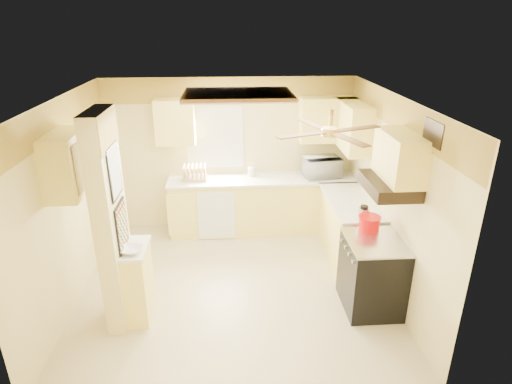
{
  "coord_description": "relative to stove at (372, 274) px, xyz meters",
  "views": [
    {
      "loc": [
        -0.04,
        -4.88,
        3.36
      ],
      "look_at": [
        0.32,
        0.35,
        1.21
      ],
      "focal_mm": 30.0,
      "sensor_mm": 36.0,
      "label": 1
    }
  ],
  "objects": [
    {
      "name": "floor",
      "position": [
        -1.67,
        0.55,
        -0.46
      ],
      "size": [
        4.0,
        4.0,
        0.0
      ],
      "primitive_type": "plane",
      "color": "#CAB78C",
      "rests_on": "ground"
    },
    {
      "name": "ceiling",
      "position": [
        -1.67,
        0.55,
        2.04
      ],
      "size": [
        4.0,
        4.0,
        0.0
      ],
      "primitive_type": "plane",
      "rotation": [
        3.14,
        0.0,
        0.0
      ],
      "color": "white",
      "rests_on": "wall_back"
    },
    {
      "name": "wall_back",
      "position": [
        -1.67,
        2.45,
        0.79
      ],
      "size": [
        4.0,
        0.0,
        4.0
      ],
      "primitive_type": "plane",
      "rotation": [
        1.57,
        0.0,
        0.0
      ],
      "color": "beige",
      "rests_on": "floor"
    },
    {
      "name": "wall_front",
      "position": [
        -1.67,
        -1.35,
        0.79
      ],
      "size": [
        4.0,
        0.0,
        4.0
      ],
      "primitive_type": "plane",
      "rotation": [
        -1.57,
        0.0,
        0.0
      ],
      "color": "beige",
      "rests_on": "floor"
    },
    {
      "name": "wall_left",
      "position": [
        -3.67,
        0.55,
        0.79
      ],
      "size": [
        0.0,
        3.8,
        3.8
      ],
      "primitive_type": "plane",
      "rotation": [
        1.57,
        0.0,
        1.57
      ],
      "color": "beige",
      "rests_on": "floor"
    },
    {
      "name": "wall_right",
      "position": [
        0.33,
        0.55,
        0.79
      ],
      "size": [
        0.0,
        3.8,
        3.8
      ],
      "primitive_type": "plane",
      "rotation": [
        1.57,
        0.0,
        -1.57
      ],
      "color": "beige",
      "rests_on": "floor"
    },
    {
      "name": "wallpaper_border",
      "position": [
        -1.67,
        2.43,
        1.84
      ],
      "size": [
        4.0,
        0.02,
        0.4
      ],
      "primitive_type": "cube",
      "color": "yellow",
      "rests_on": "wall_back"
    },
    {
      "name": "partition_column",
      "position": [
        -3.02,
        0.0,
        0.79
      ],
      "size": [
        0.2,
        0.7,
        2.5
      ],
      "primitive_type": "cube",
      "color": "beige",
      "rests_on": "floor"
    },
    {
      "name": "partition_ledge",
      "position": [
        -2.8,
        0.0,
        -0.01
      ],
      "size": [
        0.25,
        0.55,
        0.9
      ],
      "primitive_type": "cube",
      "color": "#FFEA7A",
      "rests_on": "floor"
    },
    {
      "name": "ledge_top",
      "position": [
        -2.8,
        0.0,
        0.46
      ],
      "size": [
        0.28,
        0.58,
        0.04
      ],
      "primitive_type": "cube",
      "color": "white",
      "rests_on": "partition_ledge"
    },
    {
      "name": "lower_cabinets_back",
      "position": [
        -1.17,
        2.15,
        -0.01
      ],
      "size": [
        3.0,
        0.6,
        0.9
      ],
      "primitive_type": "cube",
      "color": "#FFEA7A",
      "rests_on": "floor"
    },
    {
      "name": "lower_cabinets_right",
      "position": [
        0.03,
        1.15,
        -0.01
      ],
      "size": [
        0.6,
        1.4,
        0.9
      ],
      "primitive_type": "cube",
      "color": "#FFEA7A",
      "rests_on": "floor"
    },
    {
      "name": "countertop_back",
      "position": [
        -1.17,
        2.14,
        0.46
      ],
      "size": [
        3.04,
        0.64,
        0.04
      ],
      "primitive_type": "cube",
      "color": "white",
      "rests_on": "lower_cabinets_back"
    },
    {
      "name": "countertop_right",
      "position": [
        0.02,
        1.15,
        0.46
      ],
      "size": [
        0.64,
        1.44,
        0.04
      ],
      "primitive_type": "cube",
      "color": "white",
      "rests_on": "lower_cabinets_right"
    },
    {
      "name": "dishwasher_panel",
      "position": [
        -1.92,
        1.84,
        -0.03
      ],
      "size": [
        0.58,
        0.02,
        0.8
      ],
      "primitive_type": "cube",
      "color": "white",
      "rests_on": "lower_cabinets_back"
    },
    {
      "name": "window",
      "position": [
        -1.92,
        2.44,
        1.09
      ],
      "size": [
        0.92,
        0.02,
        1.02
      ],
      "color": "white",
      "rests_on": "wall_back"
    },
    {
      "name": "upper_cab_back_left",
      "position": [
        -2.52,
        2.27,
        1.39
      ],
      "size": [
        0.6,
        0.35,
        0.7
      ],
      "primitive_type": "cube",
      "color": "#FFEA7A",
      "rests_on": "wall_back"
    },
    {
      "name": "upper_cab_back_right",
      "position": [
        -0.12,
        2.27,
        1.39
      ],
      "size": [
        0.9,
        0.35,
        0.7
      ],
      "primitive_type": "cube",
      "color": "#FFEA7A",
      "rests_on": "wall_back"
    },
    {
      "name": "upper_cab_right",
      "position": [
        0.16,
        1.8,
        1.39
      ],
      "size": [
        0.35,
        1.0,
        0.7
      ],
      "primitive_type": "cube",
      "color": "#FFEA7A",
      "rests_on": "wall_right"
    },
    {
      "name": "upper_cab_left_wall",
      "position": [
        -3.49,
        0.3,
        1.39
      ],
      "size": [
        0.35,
        0.75,
        0.7
      ],
      "primitive_type": "cube",
      "color": "#FFEA7A",
      "rests_on": "wall_left"
    },
    {
      "name": "upper_cab_over_stove",
      "position": [
        0.16,
        0.0,
        1.49
      ],
      "size": [
        0.35,
        0.76,
        0.52
      ],
      "primitive_type": "cube",
      "color": "#FFEA7A",
      "rests_on": "wall_right"
    },
    {
      "name": "stove",
      "position": [
        0.0,
        0.0,
        0.0
      ],
      "size": [
        0.68,
        0.77,
        0.92
      ],
      "color": "black",
      "rests_on": "floor"
    },
    {
      "name": "range_hood",
      "position": [
        0.07,
        0.0,
        1.16
      ],
      "size": [
        0.5,
        0.76,
        0.14
      ],
      "primitive_type": "cube",
      "color": "black",
      "rests_on": "upper_cab_over_stove"
    },
    {
      "name": "poster_menu",
      "position": [
        -2.91,
        0.0,
        1.39
      ],
      "size": [
        0.02,
        0.42,
        0.57
      ],
      "color": "black",
      "rests_on": "partition_column"
    },
    {
      "name": "poster_nashville",
      "position": [
        -2.91,
        0.0,
        0.74
      ],
      "size": [
        0.02,
        0.42,
        0.57
      ],
      "color": "black",
      "rests_on": "partition_column"
    },
    {
      "name": "ceiling_light_panel",
      "position": [
        -1.57,
        1.05,
        2.0
      ],
      "size": [
        1.35,
        0.95,
        0.06
      ],
      "color": "brown",
      "rests_on": "ceiling"
    },
    {
      "name": "ceiling_fan",
      "position": [
        -0.67,
        -0.15,
        1.83
      ],
      "size": [
        1.15,
        1.15,
        0.26
      ],
      "color": "gold",
      "rests_on": "ceiling"
    },
    {
      "name": "vent_grate",
      "position": [
        0.31,
        -0.35,
        1.84
      ],
      "size": [
        0.02,
        0.4,
        0.25
      ],
      "primitive_type": "cube",
      "color": "black",
      "rests_on": "wall_right"
    },
    {
      "name": "microwave",
      "position": [
        -0.19,
        2.15,
        0.64
      ],
      "size": [
        0.63,
        0.47,
        0.32
      ],
      "primitive_type": "imported",
      "rotation": [
        0.0,
        0.0,
        3.29
      ],
      "color": "white",
      "rests_on": "countertop_back"
    },
    {
      "name": "bowl",
      "position": [
        -2.8,
        -0.12,
        0.51
      ],
      "size": [
        0.29,
        0.29,
        0.06
      ],
      "primitive_type": "imported",
      "rotation": [
        0.0,
        0.0,
        -0.2
      ],
      "color": "white",
      "rests_on": "ledge_top"
    },
    {
      "name": "dutch_oven",
      "position": [
        0.0,
        0.29,
        0.55
      ],
      "size": [
        0.27,
        0.27,
        0.18
      ],
      "color": "red",
      "rests_on": "stove"
    },
    {
      "name": "kettle",
      "position": [
        -0.02,
        0.46,
        0.58
      ],
      "size": [
        0.14,
        0.14,
        0.22
      ],
      "color": "silver",
      "rests_on": "countertop_right"
    },
    {
      "name": "dish_rack",
      "position": [
        -2.26,
        2.16,
        0.56
      ],
      "size": [
        0.39,
        0.3,
        0.22
      ],
      "color": "tan",
      "rests_on": "countertop_back"
    },
    {
      "name": "utensil_crock",
      "position": [
        -1.34,
        2.26,
        0.56
      ],
      "size": [
        0.12,
        0.12,
        0.23
      ],
      "color": "white",
      "rests_on": "countertop_back"
    }
  ]
}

